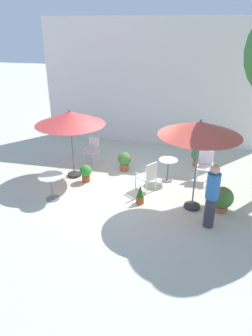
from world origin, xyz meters
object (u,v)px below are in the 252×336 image
cafe_table_0 (168,166)px  potted_plant_4 (197,156)px  patio_umbrella_0 (200,130)px  patio_chair_0 (205,164)px  patio_umbrella_1 (70,118)px  potted_plant_1 (86,172)px  potted_plant_3 (124,160)px  cafe_table_1 (51,183)px  patio_chair_2 (93,148)px  potted_plant_2 (222,199)px  standing_person (212,196)px  potted_plant_0 (140,195)px  patio_chair_1 (148,175)px

cafe_table_0 → potted_plant_4: bearing=57.3°
patio_umbrella_0 → patio_chair_0: (0.31, 1.78, -1.69)m
cafe_table_0 → patio_umbrella_1: bearing=-174.0°
patio_umbrella_1 → patio_umbrella_0: bearing=-16.1°
potted_plant_1 → cafe_table_0: bearing=14.0°
potted_plant_3 → patio_chair_0: bearing=-2.9°
cafe_table_1 → patio_chair_2: (0.28, 2.85, -0.01)m
potted_plant_2 → potted_plant_3: size_ratio=1.07×
potted_plant_4 → standing_person: bearing=-84.0°
potted_plant_0 → patio_umbrella_1: bearing=153.3°
patio_chair_2 → potted_plant_3: size_ratio=1.36×
patio_chair_2 → potted_plant_1: bearing=-79.6°
patio_umbrella_1 → patio_chair_0: size_ratio=2.30×
patio_umbrella_0 → potted_plant_4: bearing=89.1°
patio_chair_2 → potted_plant_4: patio_chair_2 is taller
patio_umbrella_0 → cafe_table_1: (-3.95, -0.44, -1.73)m
cafe_table_1 → patio_chair_1: size_ratio=0.78×
patio_umbrella_1 → potted_plant_2: 5.08m
patio_umbrella_0 → cafe_table_0: (-0.84, 1.45, -1.74)m
patio_umbrella_1 → potted_plant_0: size_ratio=3.98×
potted_plant_1 → potted_plant_3: 1.49m
patio_chair_0 → potted_plant_3: bearing=177.1°
patio_chair_2 → standing_person: 5.21m
cafe_table_1 → patio_chair_0: (4.26, 2.22, 0.04)m
patio_umbrella_0 → potted_plant_3: (-2.38, 1.92, -1.87)m
patio_chair_1 → potted_plant_2: size_ratio=1.35×
potted_plant_1 → potted_plant_2: bearing=-11.3°
potted_plant_2 → standing_person: size_ratio=0.42×
patio_chair_1 → potted_plant_3: patio_chair_1 is taller
patio_chair_1 → potted_plant_1: size_ratio=1.68×
potted_plant_1 → potted_plant_2: 4.24m
standing_person → cafe_table_1: bearing=175.4°
potted_plant_1 → standing_person: size_ratio=0.34×
cafe_table_0 → cafe_table_1: bearing=-148.6°
potted_plant_2 → potted_plant_3: potted_plant_2 is taller
cafe_table_1 → patio_chair_0: bearing=27.5°
potted_plant_0 → potted_plant_4: bearing=63.2°
potted_plant_0 → potted_plant_3: size_ratio=0.85×
cafe_table_0 → potted_plant_3: (-1.53, 0.46, -0.13)m
patio_chair_1 → potted_plant_1: patio_chair_1 is taller
patio_chair_2 → potted_plant_0: bearing=-48.4°
patio_chair_1 → patio_chair_0: bearing=34.6°
cafe_table_0 → potted_plant_3: size_ratio=1.12×
potted_plant_0 → patio_umbrella_0: bearing=4.4°
patio_umbrella_0 → patio_chair_1: (-1.34, 0.64, -1.72)m
potted_plant_3 → potted_plant_2: bearing=-31.5°
potted_plant_0 → potted_plant_1: (-1.94, 0.93, 0.06)m
standing_person → potted_plant_1: bearing=157.1°
cafe_table_1 → cafe_table_0: bearing=31.4°
patio_umbrella_1 → cafe_table_1: size_ratio=3.01×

